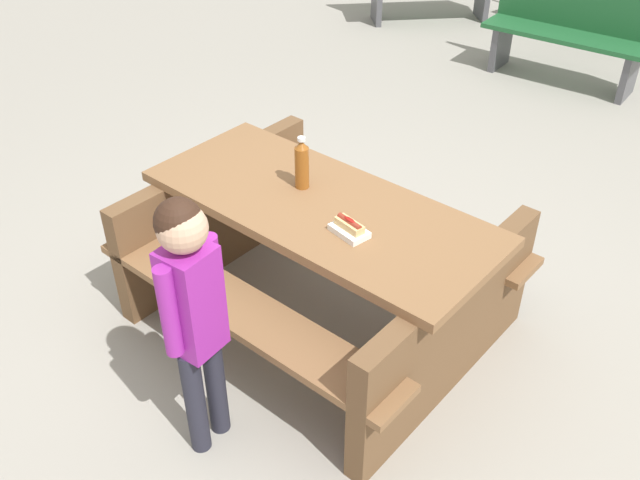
{
  "coord_description": "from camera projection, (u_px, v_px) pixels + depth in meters",
  "views": [
    {
      "loc": [
        1.26,
        -2.55,
        2.58
      ],
      "look_at": [
        0.0,
        0.0,
        0.52
      ],
      "focal_mm": 38.99,
      "sensor_mm": 36.0,
      "label": 1
    }
  ],
  "objects": [
    {
      "name": "park_bench_near",
      "position": [
        571.0,
        32.0,
        6.22
      ],
      "size": [
        1.55,
        0.66,
        0.85
      ],
      "color": "#1E592D",
      "rests_on": "ground"
    },
    {
      "name": "ground_plane",
      "position": [
        320.0,
        317.0,
        3.82
      ],
      "size": [
        30.0,
        30.0,
        0.0
      ],
      "primitive_type": "plane",
      "color": "gray",
      "rests_on": "ground"
    },
    {
      "name": "picnic_table",
      "position": [
        320.0,
        253.0,
        3.56
      ],
      "size": [
        2.09,
        1.8,
        0.75
      ],
      "color": "brown",
      "rests_on": "ground"
    },
    {
      "name": "child_in_coat",
      "position": [
        192.0,
        301.0,
        2.7
      ],
      "size": [
        0.21,
        0.31,
        1.27
      ],
      "color": "#262633",
      "rests_on": "ground"
    },
    {
      "name": "hotdog_tray",
      "position": [
        349.0,
        228.0,
        3.15
      ],
      "size": [
        0.21,
        0.17,
        0.08
      ],
      "color": "white",
      "rests_on": "picnic_table"
    },
    {
      "name": "soda_bottle",
      "position": [
        302.0,
        164.0,
        3.42
      ],
      "size": [
        0.07,
        0.07,
        0.28
      ],
      "color": "brown",
      "rests_on": "picnic_table"
    }
  ]
}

